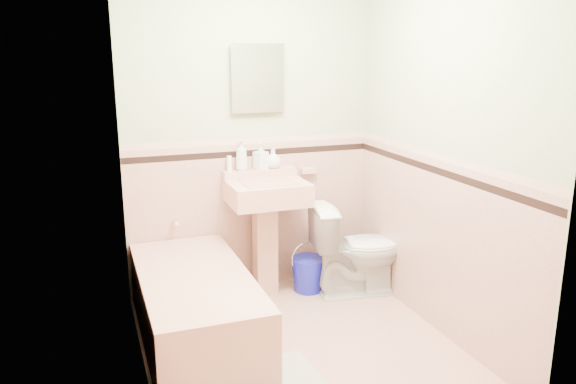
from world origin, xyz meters
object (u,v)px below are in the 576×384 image
object	(u,v)px
medicine_cabinet	(257,78)
bucket	(308,274)
soap_bottle_right	(273,158)
shoe	(234,378)
bathtub	(196,309)
soap_bottle_left	(241,155)
toilet	(358,249)
soap_bottle_mid	(261,156)
sink	(267,239)

from	to	relation	value
medicine_cabinet	bucket	distance (m)	1.61
soap_bottle_right	shoe	distance (m)	1.82
bathtub	soap_bottle_left	xyz separation A→B (m)	(0.53, 0.71, 0.89)
medicine_cabinet	toilet	bearing A→B (deg)	-31.18
bathtub	shoe	world-z (taller)	bathtub
soap_bottle_mid	toilet	xyz separation A→B (m)	(0.68, -0.39, -0.73)
sink	bathtub	bearing A→B (deg)	-142.07
soap_bottle_left	soap_bottle_mid	bearing A→B (deg)	0.00
medicine_cabinet	soap_bottle_left	xyz separation A→B (m)	(-0.15, -0.03, -0.58)
soap_bottle_mid	toilet	world-z (taller)	soap_bottle_mid
medicine_cabinet	bucket	world-z (taller)	medicine_cabinet
bucket	shoe	xyz separation A→B (m)	(-0.92, -1.12, -0.08)
soap_bottle_mid	toilet	size ratio (longest dim) A/B	0.27
bucket	soap_bottle_mid	bearing A→B (deg)	146.64
sink	medicine_cabinet	distance (m)	1.25
soap_bottle_right	bucket	size ratio (longest dim) A/B	0.56
shoe	sink	bearing A→B (deg)	70.79
medicine_cabinet	soap_bottle_left	distance (m)	0.60
soap_bottle_left	shoe	distance (m)	1.76
bathtub	bucket	distance (m)	1.13
bucket	shoe	size ratio (longest dim) A/B	1.71
bathtub	sink	size ratio (longest dim) A/B	1.61
soap_bottle_left	soap_bottle_mid	distance (m)	0.16
toilet	medicine_cabinet	bearing A→B (deg)	67.79
toilet	shoe	size ratio (longest dim) A/B	4.55
soap_bottle_left	bucket	bearing A→B (deg)	-23.92
soap_bottle_right	shoe	size ratio (longest dim) A/B	0.96
toilet	shoe	world-z (taller)	toilet
bathtub	shoe	bearing A→B (deg)	-81.53
bathtub	toilet	bearing A→B (deg)	13.30
soap_bottle_right	soap_bottle_left	bearing A→B (deg)	180.00
toilet	bucket	bearing A→B (deg)	72.95
soap_bottle_mid	bucket	size ratio (longest dim) A/B	0.73
bucket	toilet	bearing A→B (deg)	-26.02
bathtub	toilet	size ratio (longest dim) A/B	2.01
soap_bottle_mid	bathtub	bearing A→B (deg)	-134.18
sink	toilet	bearing A→B (deg)	-16.70
bathtub	medicine_cabinet	xyz separation A→B (m)	(0.68, 0.74, 1.47)
soap_bottle_right	medicine_cabinet	bearing A→B (deg)	164.87
sink	soap_bottle_left	world-z (taller)	soap_bottle_left
bathtub	shoe	xyz separation A→B (m)	(0.09, -0.63, -0.16)
bathtub	soap_bottle_mid	size ratio (longest dim) A/B	7.32
soap_bottle_left	bucket	size ratio (longest dim) A/B	0.85
soap_bottle_right	bucket	world-z (taller)	soap_bottle_right
soap_bottle_right	shoe	bearing A→B (deg)	-117.56
medicine_cabinet	bucket	size ratio (longest dim) A/B	1.67
bathtub	sink	world-z (taller)	sink
shoe	soap_bottle_right	bearing A→B (deg)	70.13
soap_bottle_mid	soap_bottle_right	distance (m)	0.10
bucket	bathtub	bearing A→B (deg)	-153.98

